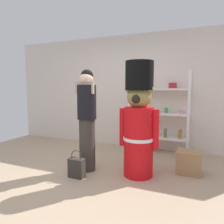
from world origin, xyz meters
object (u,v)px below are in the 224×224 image
Objects in this scene: merchandise_shelf at (159,112)px; display_crate at (189,162)px; person_shopper at (87,118)px; teddy_bear_guard at (139,121)px; shopping_bag at (77,168)px.

merchandise_shelf reaches higher than display_crate.
person_shopper is at bearing -119.88° from merchandise_shelf.
person_shopper is at bearing -172.47° from teddy_bear_guard.
teddy_bear_guard reaches higher than shopping_bag.
shopping_bag is (-0.89, -1.88, -0.70)m from merchandise_shelf.
teddy_bear_guard is 4.14× the size of shopping_bag.
person_shopper is at bearing -162.09° from display_crate.
display_crate is at bearing 17.91° from person_shopper.
person_shopper is 1.81m from display_crate.
display_crate is (0.70, -1.03, -0.67)m from merchandise_shelf.
teddy_bear_guard reaches higher than merchandise_shelf.
shopping_bag is 1.80m from display_crate.
person_shopper is at bearing 89.69° from shopping_bag.
merchandise_shelf is 1.78m from person_shopper.
person_shopper is 4.27× the size of display_crate.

